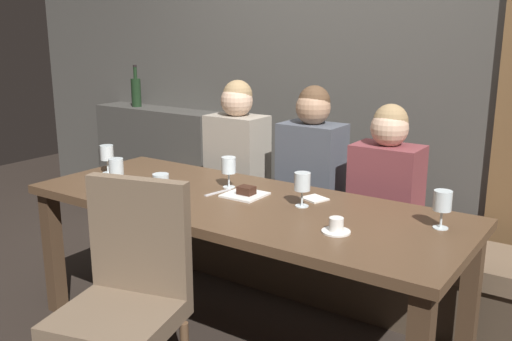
{
  "coord_description": "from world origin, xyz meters",
  "views": [
    {
      "loc": [
        1.55,
        -2.13,
        1.56
      ],
      "look_at": [
        -0.05,
        0.21,
        0.84
      ],
      "focal_mm": 39.64,
      "sensor_mm": 36.0,
      "label": 1
    }
  ],
  "objects": [
    {
      "name": "back_counter",
      "position": [
        -1.55,
        1.04,
        0.47
      ],
      "size": [
        1.1,
        0.28,
        0.95
      ],
      "primitive_type": "cube",
      "color": "#413E3A",
      "rests_on": "ground"
    },
    {
      "name": "wine_glass_far_left",
      "position": [
        0.3,
        0.09,
        0.86
      ],
      "size": [
        0.08,
        0.08,
        0.16
      ],
      "color": "silver",
      "rests_on": "dining_table"
    },
    {
      "name": "back_wall_tiled",
      "position": [
        0.0,
        1.22,
        1.5
      ],
      "size": [
        6.0,
        0.12,
        3.0
      ],
      "primitive_type": "cube",
      "color": "#4C4944",
      "rests_on": "ground"
    },
    {
      "name": "banquette_bench",
      "position": [
        0.0,
        0.7,
        0.23
      ],
      "size": [
        2.5,
        0.44,
        0.45
      ],
      "color": "#4A3C2E",
      "rests_on": "ground"
    },
    {
      "name": "dining_table",
      "position": [
        0.0,
        0.0,
        0.65
      ],
      "size": [
        2.2,
        0.84,
        0.74
      ],
      "color": "#493422",
      "rests_on": "ground"
    },
    {
      "name": "wine_glass_far_right",
      "position": [
        -0.18,
        0.15,
        0.86
      ],
      "size": [
        0.08,
        0.08,
        0.16
      ],
      "color": "silver",
      "rests_on": "dining_table"
    },
    {
      "name": "wine_glass_center_front",
      "position": [
        -0.64,
        -0.2,
        0.85
      ],
      "size": [
        0.08,
        0.08,
        0.16
      ],
      "color": "silver",
      "rests_on": "dining_table"
    },
    {
      "name": "wine_bottle_dark_red",
      "position": [
        -1.75,
        1.02,
        1.07
      ],
      "size": [
        0.08,
        0.08,
        0.33
      ],
      "color": "black",
      "rests_on": "back_counter"
    },
    {
      "name": "wine_glass_near_left",
      "position": [
        0.93,
        0.16,
        0.86
      ],
      "size": [
        0.08,
        0.08,
        0.16
      ],
      "color": "silver",
      "rests_on": "dining_table"
    },
    {
      "name": "wine_glass_end_right",
      "position": [
        -0.95,
        0.0,
        0.85
      ],
      "size": [
        0.08,
        0.08,
        0.16
      ],
      "color": "silver",
      "rests_on": "dining_table"
    },
    {
      "name": "diner_bearded",
      "position": [
        0.01,
        0.71,
        0.82
      ],
      "size": [
        0.36,
        0.24,
        0.79
      ],
      "color": "#4C515B",
      "rests_on": "banquette_bench"
    },
    {
      "name": "diner_redhead",
      "position": [
        -0.51,
        0.67,
        0.83
      ],
      "size": [
        0.36,
        0.24,
        0.8
      ],
      "color": "#9E9384",
      "rests_on": "banquette_bench"
    },
    {
      "name": "dessert_plate",
      "position": [
        -0.02,
        0.08,
        0.75
      ],
      "size": [
        0.19,
        0.19,
        0.05
      ],
      "color": "white",
      "rests_on": "dining_table"
    },
    {
      "name": "folded_napkin",
      "position": [
        0.29,
        0.22,
        0.74
      ],
      "size": [
        0.14,
        0.13,
        0.01
      ],
      "primitive_type": "cube",
      "rotation": [
        0.0,
        0.0,
        -0.35
      ],
      "color": "silver",
      "rests_on": "dining_table"
    },
    {
      "name": "fork_on_table",
      "position": [
        -0.17,
        0.04,
        0.74
      ],
      "size": [
        0.05,
        0.17,
        0.01
      ],
      "primitive_type": "cube",
      "rotation": [
        0.0,
        0.0,
        -0.19
      ],
      "color": "silver",
      "rests_on": "dining_table"
    },
    {
      "name": "chair_near_side",
      "position": [
        -0.03,
        -0.72,
        0.56
      ],
      "size": [
        0.54,
        0.54,
        0.98
      ],
      "color": "brown",
      "rests_on": "ground"
    },
    {
      "name": "espresso_cup",
      "position": [
        0.59,
        -0.14,
        0.77
      ],
      "size": [
        0.12,
        0.12,
        0.06
      ],
      "color": "white",
      "rests_on": "dining_table"
    },
    {
      "name": "wine_glass_near_right",
      "position": [
        -0.23,
        -0.3,
        0.85
      ],
      "size": [
        0.08,
        0.08,
        0.16
      ],
      "color": "silver",
      "rests_on": "dining_table"
    },
    {
      "name": "diner_far_end",
      "position": [
        0.48,
        0.68,
        0.79
      ],
      "size": [
        0.36,
        0.24,
        0.72
      ],
      "color": "brown",
      "rests_on": "banquette_bench"
    },
    {
      "name": "ground",
      "position": [
        0.0,
        0.0,
        0.0
      ],
      "size": [
        9.0,
        9.0,
        0.0
      ],
      "primitive_type": "plane",
      "color": "black"
    }
  ]
}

